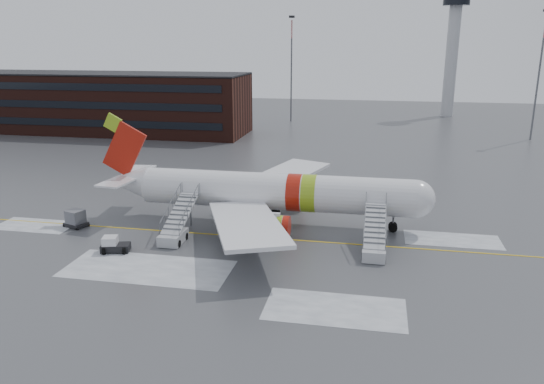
% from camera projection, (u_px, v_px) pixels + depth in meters
% --- Properties ---
extents(ground, '(260.00, 260.00, 0.00)m').
position_uv_depth(ground, '(246.00, 233.00, 52.82)').
color(ground, '#494C4F').
rests_on(ground, ground).
extents(airliner, '(35.03, 32.97, 11.18)m').
position_uv_depth(airliner, '(267.00, 192.00, 54.84)').
color(airliner, white).
rests_on(airliner, ground).
extents(airstair_fwd, '(2.05, 7.70, 3.48)m').
position_uv_depth(airstair_fwd, '(374.00, 243.00, 47.24)').
color(airstair_fwd, '#ACAEB3').
rests_on(airstair_fwd, ground).
extents(airstair_aft, '(2.05, 7.70, 3.48)m').
position_uv_depth(airstair_aft, '(176.00, 229.00, 50.71)').
color(airstair_aft, '#A8ABAF').
rests_on(airstair_aft, ground).
extents(pushback_tug, '(2.78, 2.35, 1.44)m').
position_uv_depth(pushback_tug, '(114.00, 245.00, 47.96)').
color(pushback_tug, black).
rests_on(pushback_tug, ground).
extents(uld_container, '(2.55, 2.17, 1.77)m').
position_uv_depth(uld_container, '(76.00, 219.00, 54.46)').
color(uld_container, black).
rests_on(uld_container, ground).
extents(terminal_building, '(62.00, 16.11, 12.30)m').
position_uv_depth(terminal_building, '(100.00, 102.00, 111.40)').
color(terminal_building, '#3F1E16').
rests_on(terminal_building, ground).
extents(control_tower, '(6.40, 6.40, 30.00)m').
position_uv_depth(control_tower, '(453.00, 41.00, 131.85)').
color(control_tower, '#B2B5BA').
rests_on(control_tower, ground).
extents(light_mast_far_ne, '(1.20, 1.20, 24.25)m').
position_uv_depth(light_mast_far_ne, '(540.00, 67.00, 99.80)').
color(light_mast_far_ne, '#595B60').
rests_on(light_mast_far_ne, ground).
extents(light_mast_far_n, '(1.20, 1.20, 24.25)m').
position_uv_depth(light_mast_far_n, '(291.00, 62.00, 124.19)').
color(light_mast_far_n, '#595B60').
rests_on(light_mast_far_n, ground).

